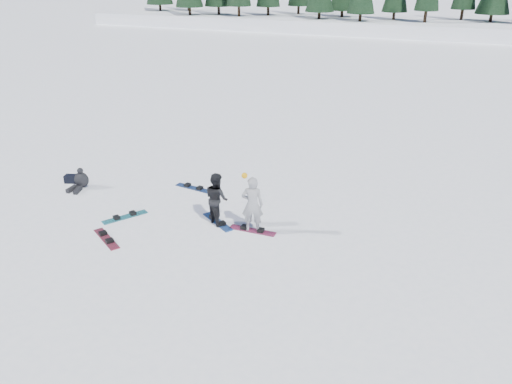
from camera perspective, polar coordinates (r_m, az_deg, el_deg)
ground at (r=15.46m, az=-0.33°, el=-4.79°), size 420.00×420.00×0.00m
alpine_backdrop at (r=203.44m, az=18.67°, el=17.09°), size 412.50×227.00×53.20m
snowboarder_woman at (r=15.19m, az=-0.43°, el=-1.42°), size 0.76×0.61×1.97m
snowboarder_man at (r=15.80m, az=-4.51°, el=-0.72°), size 1.04×0.99×1.70m
seated_rider at (r=19.61m, az=-19.41°, el=1.27°), size 0.63×0.96×0.77m
gear_bag at (r=20.28m, az=-20.39°, el=1.43°), size 0.52×0.43×0.30m
snowboard_woman at (r=15.61m, az=-0.41°, el=-4.42°), size 1.51×0.32×0.03m
snowboard_man at (r=16.17m, az=-4.42°, el=-3.41°), size 1.41×1.06×0.03m
snowboard_loose_c at (r=18.69m, az=-7.14°, el=0.45°), size 1.52×0.46×0.03m
snowboard_loose_b at (r=15.82m, az=-16.72°, el=-5.14°), size 1.42×1.03×0.03m
snowboard_loose_a at (r=16.98m, az=-14.75°, el=-2.78°), size 1.03×1.42×0.03m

